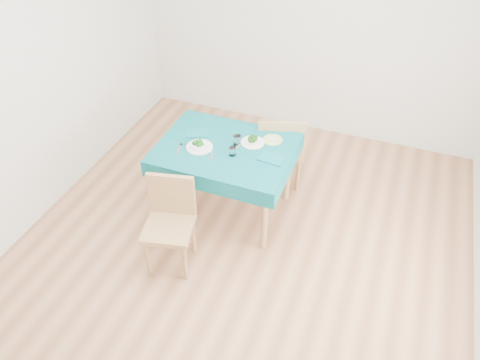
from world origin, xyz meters
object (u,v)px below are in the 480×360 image
(bowl_far, at_px, (253,140))
(chair_far, at_px, (281,133))
(table, at_px, (226,179))
(chair_near, at_px, (168,222))
(side_plate, at_px, (273,140))
(bowl_near, at_px, (199,144))

(bowl_far, bearing_deg, chair_far, 75.39)
(table, xyz_separation_m, chair_near, (-0.19, -0.82, 0.12))
(chair_far, height_order, bowl_far, chair_far)
(chair_near, bearing_deg, side_plate, 50.31)
(table, relative_size, bowl_near, 5.06)
(table, relative_size, bowl_far, 5.61)
(bowl_near, distance_m, side_plate, 0.68)
(bowl_near, bearing_deg, bowl_far, 29.33)
(table, xyz_separation_m, chair_far, (0.34, 0.65, 0.20))
(bowl_near, bearing_deg, chair_far, 53.14)
(side_plate, bearing_deg, bowl_far, -145.60)
(table, xyz_separation_m, bowl_far, (0.21, 0.15, 0.41))
(chair_far, bearing_deg, bowl_near, 35.36)
(chair_near, distance_m, chair_far, 1.56)
(chair_near, relative_size, bowl_near, 4.14)
(chair_near, bearing_deg, chair_far, 57.85)
(table, xyz_separation_m, bowl_near, (-0.22, -0.09, 0.42))
(table, height_order, bowl_near, bowl_near)
(chair_far, xyz_separation_m, side_plate, (0.03, -0.39, 0.18))
(chair_near, distance_m, bowl_near, 0.79)
(chair_far, bearing_deg, side_plate, 76.26)
(table, bearing_deg, bowl_far, 35.72)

